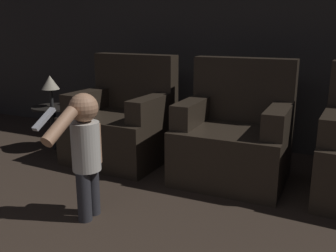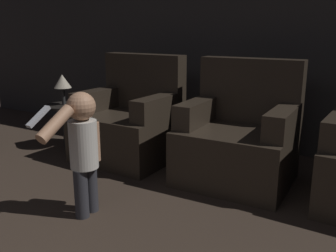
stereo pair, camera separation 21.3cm
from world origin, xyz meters
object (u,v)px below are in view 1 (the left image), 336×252
object	(u,v)px
armchair_left	(122,124)
person_toddler	(85,147)
armchair_middle	(234,138)
lamp	(50,83)

from	to	relation	value
armchair_left	person_toddler	size ratio (longest dim) A/B	1.18
armchair_middle	armchair_left	bearing A→B (deg)	178.86
armchair_middle	lamp	distance (m)	1.95
armchair_middle	person_toddler	world-z (taller)	armchair_middle
armchair_left	lamp	world-z (taller)	armchair_left
person_toddler	lamp	size ratio (longest dim) A/B	2.64
armchair_middle	person_toddler	distance (m)	1.31
armchair_middle	lamp	bearing A→B (deg)	-179.48
person_toddler	armchair_middle	bearing A→B (deg)	-35.13
person_toddler	lamp	distance (m)	1.65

